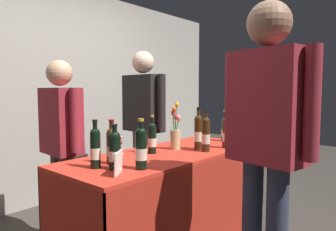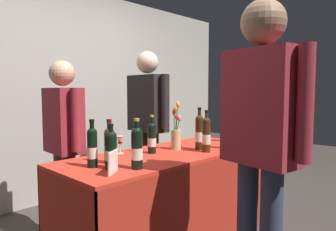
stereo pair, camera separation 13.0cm
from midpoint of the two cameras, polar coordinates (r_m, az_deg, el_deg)
back_partition at (r=3.88m, az=-21.24°, el=3.80°), size 5.68×0.12×2.52m
tasting_table at (r=2.57m, az=-1.48°, el=-12.28°), size 1.82×0.71×0.80m
featured_wine_bottle at (r=2.05m, az=-15.09°, el=-5.71°), size 0.07×0.07×0.31m
display_bottle_0 at (r=2.63m, az=4.23°, el=-2.96°), size 0.07×0.07×0.36m
display_bottle_1 at (r=3.09m, az=9.28°, el=-2.38°), size 0.07×0.07×0.31m
display_bottle_2 at (r=2.15m, az=-12.08°, el=-5.37°), size 0.07×0.07×0.30m
display_bottle_3 at (r=2.72m, az=9.41°, el=-3.04°), size 0.07×0.07×0.33m
display_bottle_4 at (r=2.46m, az=-4.49°, el=-4.10°), size 0.07×0.07×0.31m
display_bottle_5 at (r=2.00m, az=-11.67°, el=-6.22°), size 0.08×0.08×0.29m
display_bottle_6 at (r=1.97m, az=-6.91°, el=-5.90°), size 0.07×0.07×0.32m
display_bottle_7 at (r=2.53m, az=5.57°, el=-3.41°), size 0.07×0.07×0.34m
wine_glass_near_vendor at (r=2.46m, az=-10.38°, el=-4.75°), size 0.06×0.06×0.14m
flower_vase at (r=2.62m, az=-0.04°, el=-3.57°), size 0.09×0.10×0.41m
brochure_stand at (r=1.88m, az=-11.17°, el=-8.63°), size 0.14×0.10×0.14m
vendor_presenter at (r=2.74m, az=-20.48°, el=-3.66°), size 0.23×0.56×1.55m
vendor_assistant at (r=3.34m, az=-5.69°, el=0.31°), size 0.25×0.65×1.72m
taster_foreground_right at (r=1.80m, az=15.81°, el=-2.29°), size 0.28×0.58×1.78m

